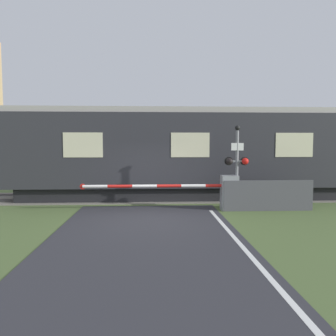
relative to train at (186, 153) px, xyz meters
The scene contains 6 objects.
ground_plane 4.77m from the train, 112.70° to the right, with size 80.00×80.00×0.00m, color #4C6033.
track_bed 2.58m from the train, behind, with size 36.00×3.20×0.13m.
train is the anchor object (origin of this frame).
crossing_barrier 3.26m from the train, 73.62° to the right, with size 5.64×0.44×1.26m.
signal_post 3.29m from the train, 62.51° to the right, with size 0.87×0.26×3.06m.
roadside_fence 4.29m from the train, 49.46° to the right, with size 3.24×0.06×1.10m.
Camera 1 is at (0.16, -10.46, 2.40)m, focal length 35.00 mm.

